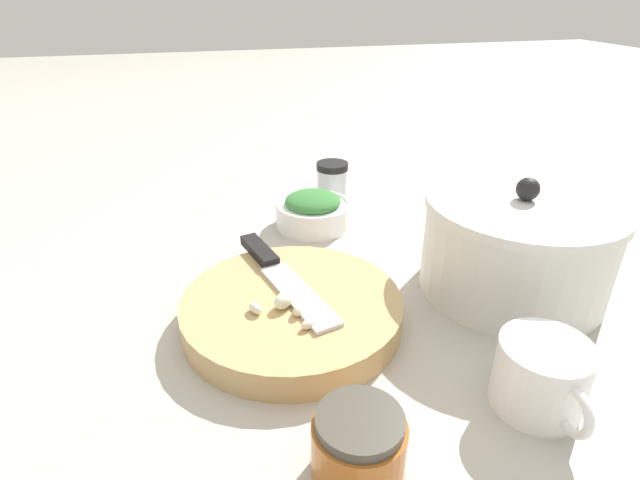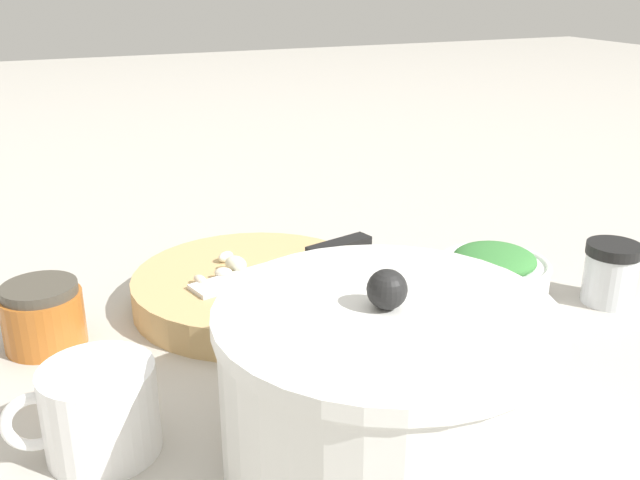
% 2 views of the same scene
% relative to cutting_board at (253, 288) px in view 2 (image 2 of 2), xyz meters
% --- Properties ---
extents(ground_plane, '(5.00, 5.00, 0.00)m').
position_rel_cutting_board_xyz_m(ground_plane, '(-0.10, 0.04, -0.02)').
color(ground_plane, '#B2ADA3').
extents(cutting_board, '(0.26, 0.26, 0.03)m').
position_rel_cutting_board_xyz_m(cutting_board, '(0.00, 0.00, 0.00)').
color(cutting_board, tan).
rests_on(cutting_board, ground_plane).
extents(chef_knife, '(0.23, 0.09, 0.01)m').
position_rel_cutting_board_xyz_m(chef_knife, '(-0.06, -0.01, 0.02)').
color(chef_knife, black).
rests_on(chef_knife, cutting_board).
extents(garlic_cloves, '(0.07, 0.07, 0.02)m').
position_rel_cutting_board_xyz_m(garlic_cloves, '(0.02, -0.01, 0.02)').
color(garlic_cloves, '#EFE5CF').
rests_on(garlic_cloves, cutting_board).
extents(herb_bowl, '(0.12, 0.12, 0.06)m').
position_rel_cutting_board_xyz_m(herb_bowl, '(-0.25, 0.09, 0.01)').
color(herb_bowl, white).
rests_on(herb_bowl, ground_plane).
extents(spice_jar, '(0.06, 0.06, 0.07)m').
position_rel_cutting_board_xyz_m(spice_jar, '(-0.36, 0.15, 0.02)').
color(spice_jar, silver).
rests_on(spice_jar, ground_plane).
extents(coffee_mug, '(0.11, 0.08, 0.07)m').
position_rel_cutting_board_xyz_m(coffee_mug, '(0.18, 0.20, 0.02)').
color(coffee_mug, white).
rests_on(coffee_mug, ground_plane).
extents(honey_jar, '(0.08, 0.08, 0.06)m').
position_rel_cutting_board_xyz_m(honey_jar, '(0.21, 0.01, 0.01)').
color(honey_jar, '#B26023').
rests_on(honey_jar, ground_plane).
extents(stock_pot, '(0.24, 0.24, 0.15)m').
position_rel_cutting_board_xyz_m(stock_pot, '(-0.00, 0.29, 0.05)').
color(stock_pot, silver).
rests_on(stock_pot, ground_plane).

